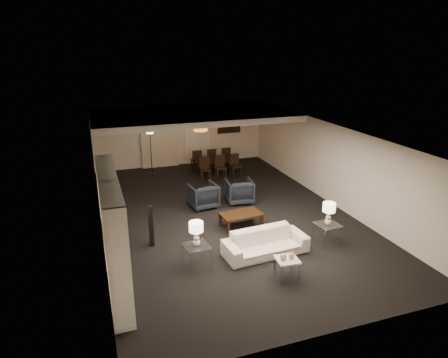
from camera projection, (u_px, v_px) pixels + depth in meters
name	position (u px, v px, depth m)	size (l,w,h in m)	color
floor	(224.00, 214.00, 11.89)	(11.00, 11.00, 0.00)	black
ceiling	(224.00, 131.00, 11.08)	(7.00, 11.00, 0.02)	silver
wall_back	(181.00, 135.00, 16.41)	(7.00, 0.02, 2.50)	beige
wall_front	(333.00, 272.00, 6.56)	(7.00, 0.02, 2.50)	beige
wall_left	(97.00, 188.00, 10.41)	(0.02, 11.00, 2.50)	beige
wall_right	(329.00, 163.00, 12.56)	(0.02, 11.00, 2.50)	beige
ceiling_soffit	(192.00, 115.00, 14.25)	(7.00, 4.00, 0.20)	silver
curtains	(159.00, 138.00, 16.08)	(1.50, 0.12, 2.40)	beige
door	(197.00, 139.00, 16.66)	(0.90, 0.05, 2.10)	silver
painting	(229.00, 125.00, 16.92)	(0.95, 0.04, 0.65)	#142D38
media_unit	(113.00, 231.00, 8.16)	(0.38, 3.40, 2.35)	white
pendant_light	(200.00, 128.00, 14.50)	(0.52, 0.52, 0.24)	#D8591E
sofa	(265.00, 243.00, 9.54)	(2.03, 0.80, 0.59)	beige
coffee_table	(241.00, 220.00, 11.00)	(1.12, 0.65, 0.40)	black
armchair_left	(203.00, 196.00, 12.28)	(0.81, 0.83, 0.76)	black
armchair_right	(239.00, 191.00, 12.65)	(0.81, 0.83, 0.76)	black
side_table_left	(197.00, 256.00, 9.02)	(0.56, 0.56, 0.52)	white
side_table_right	(327.00, 234.00, 10.07)	(0.56, 0.56, 0.52)	silver
table_lamp_left	(196.00, 234.00, 8.85)	(0.32, 0.32, 0.58)	white
table_lamp_right	(329.00, 214.00, 9.89)	(0.32, 0.32, 0.58)	beige
marble_table	(287.00, 268.00, 8.57)	(0.47, 0.47, 0.47)	white
gold_gourd_a	(283.00, 257.00, 8.44)	(0.15, 0.15, 0.15)	tan
gold_gourd_b	(292.00, 255.00, 8.51)	(0.13, 0.13, 0.13)	tan
television	(112.00, 223.00, 8.89)	(0.13, 0.97, 0.56)	black
vase_blue	(118.00, 260.00, 7.14)	(0.16, 0.16, 0.17)	#244A9F
vase_amber	(113.00, 221.00, 7.50)	(0.17, 0.17, 0.18)	#C48C41
floor_speaker	(151.00, 226.00, 9.86)	(0.12, 0.12, 1.07)	black
dining_table	(216.00, 166.00, 15.54)	(1.63, 0.91, 0.57)	black
chair_nl	(205.00, 169.00, 14.73)	(0.39, 0.39, 0.85)	black
chair_nm	(221.00, 167.00, 14.91)	(0.39, 0.39, 0.85)	black
chair_nr	(236.00, 166.00, 15.10)	(0.39, 0.39, 0.85)	black
chair_fl	(196.00, 160.00, 15.89)	(0.39, 0.39, 0.85)	black
chair_fm	(211.00, 158.00, 16.07)	(0.39, 0.39, 0.85)	black
chair_fr	(225.00, 157.00, 16.26)	(0.39, 0.39, 0.85)	black
floor_lamp	(151.00, 151.00, 15.24)	(0.27, 0.27, 1.85)	black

